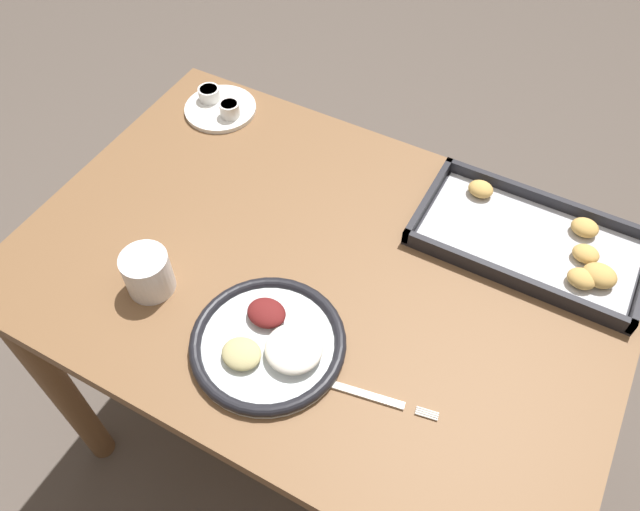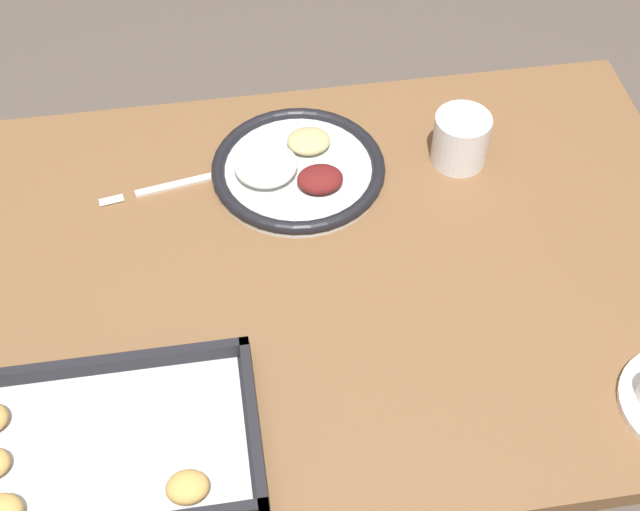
# 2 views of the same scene
# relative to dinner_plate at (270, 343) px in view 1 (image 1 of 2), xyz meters

# --- Properties ---
(ground_plane) EXTENTS (8.00, 8.00, 0.00)m
(ground_plane) POSITION_rel_dinner_plate_xyz_m (-0.01, 0.18, -0.77)
(ground_plane) COLOR #564C44
(dining_table) EXTENTS (1.08, 0.74, 0.76)m
(dining_table) POSITION_rel_dinner_plate_xyz_m (-0.01, 0.18, -0.14)
(dining_table) COLOR brown
(dining_table) RESTS_ON ground_plane
(dinner_plate) EXTENTS (0.26, 0.26, 0.04)m
(dinner_plate) POSITION_rel_dinner_plate_xyz_m (0.00, 0.00, 0.00)
(dinner_plate) COLOR silver
(dinner_plate) RESTS_ON dining_table
(fork) EXTENTS (0.22, 0.05, 0.00)m
(fork) POSITION_rel_dinner_plate_xyz_m (0.17, -0.00, -0.01)
(fork) COLOR silver
(fork) RESTS_ON dining_table
(saucer_plate) EXTENTS (0.16, 0.16, 0.04)m
(saucer_plate) POSITION_rel_dinner_plate_xyz_m (-0.41, 0.46, -0.00)
(saucer_plate) COLOR white
(saucer_plate) RESTS_ON dining_table
(baking_tray) EXTENTS (0.41, 0.22, 0.04)m
(baking_tray) POSITION_rel_dinner_plate_xyz_m (0.32, 0.41, -0.00)
(baking_tray) COLOR black
(baking_tray) RESTS_ON dining_table
(drinking_cup) EXTENTS (0.08, 0.08, 0.08)m
(drinking_cup) POSITION_rel_dinner_plate_xyz_m (-0.24, 0.00, 0.03)
(drinking_cup) COLOR white
(drinking_cup) RESTS_ON dining_table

